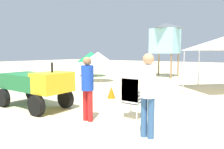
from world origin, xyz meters
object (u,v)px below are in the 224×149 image
(stacked_plastic_chairs, at_px, (132,94))
(lifeguard_near_center, at_px, (88,84))
(lifeguard_near_left, at_px, (148,89))
(beach_umbrella_far, at_px, (91,57))
(surfboard_pile, at_px, (59,85))
(lifeguard_tower, at_px, (165,38))
(traffic_cone_near, at_px, (111,92))
(utility_cart, at_px, (36,84))
(beach_umbrella_mid, at_px, (98,57))

(stacked_plastic_chairs, height_order, lifeguard_near_center, lifeguard_near_center)
(lifeguard_near_left, height_order, beach_umbrella_far, beach_umbrella_far)
(surfboard_pile, bearing_deg, lifeguard_near_center, -33.73)
(beach_umbrella_far, bearing_deg, lifeguard_tower, 30.49)
(traffic_cone_near, bearing_deg, stacked_plastic_chairs, -43.17)
(utility_cart, bearing_deg, traffic_cone_near, 65.85)
(lifeguard_near_left, xyz_separation_m, beach_umbrella_far, (-8.67, 8.35, 0.47))
(stacked_plastic_chairs, height_order, beach_umbrella_far, beach_umbrella_far)
(surfboard_pile, height_order, lifeguard_near_center, lifeguard_near_center)
(lifeguard_near_left, height_order, lifeguard_near_center, lifeguard_near_left)
(surfboard_pile, xyz_separation_m, beach_umbrella_far, (-1.96, 4.93, 1.38))
(utility_cart, bearing_deg, beach_umbrella_far, 119.70)
(lifeguard_tower, xyz_separation_m, beach_umbrella_far, (-4.80, -2.83, -1.39))
(lifeguard_near_left, relative_size, beach_umbrella_far, 0.83)
(lifeguard_tower, bearing_deg, lifeguard_near_left, -70.90)
(beach_umbrella_mid, bearing_deg, lifeguard_near_left, -44.67)
(utility_cart, height_order, lifeguard_tower, lifeguard_tower)
(surfboard_pile, bearing_deg, utility_cart, -50.27)
(lifeguard_near_center, bearing_deg, utility_cart, 178.87)
(utility_cart, relative_size, lifeguard_near_left, 1.44)
(beach_umbrella_mid, relative_size, traffic_cone_near, 3.98)
(beach_umbrella_far, distance_m, traffic_cone_near, 8.20)
(beach_umbrella_far, bearing_deg, lifeguard_near_center, -49.99)
(beach_umbrella_mid, distance_m, traffic_cone_near, 5.09)
(utility_cart, relative_size, traffic_cone_near, 5.46)
(lifeguard_near_left, bearing_deg, surfboard_pile, 153.00)
(lifeguard_near_left, distance_m, beach_umbrella_far, 12.05)
(stacked_plastic_chairs, xyz_separation_m, beach_umbrella_far, (-7.80, 7.46, 0.80))
(utility_cart, relative_size, lifeguard_tower, 0.64)
(utility_cart, xyz_separation_m, surfboard_pile, (-2.71, 3.27, -0.67))
(lifeguard_near_center, height_order, beach_umbrella_far, beach_umbrella_far)
(utility_cart, distance_m, lifeguard_near_left, 4.01)
(stacked_plastic_chairs, relative_size, lifeguard_near_left, 0.68)
(lifeguard_near_left, xyz_separation_m, lifeguard_tower, (-3.87, 11.18, 1.87))
(lifeguard_tower, bearing_deg, utility_cart, -90.65)
(lifeguard_near_center, bearing_deg, lifeguard_tower, 100.83)
(surfboard_pile, xyz_separation_m, beach_umbrella_mid, (0.41, 2.81, 1.43))
(surfboard_pile, height_order, beach_umbrella_far, beach_umbrella_far)
(lifeguard_near_center, bearing_deg, beach_umbrella_mid, 126.61)
(lifeguard_tower, bearing_deg, lifeguard_near_center, -79.17)
(surfboard_pile, bearing_deg, traffic_cone_near, -10.00)
(utility_cart, distance_m, surfboard_pile, 4.30)
(utility_cart, distance_m, lifeguard_near_center, 2.25)
(lifeguard_near_left, distance_m, lifeguard_near_center, 1.76)
(beach_umbrella_far, bearing_deg, traffic_cone_near, -43.90)
(lifeguard_tower, xyz_separation_m, beach_umbrella_mid, (-2.43, -4.95, -1.35))
(beach_umbrella_mid, height_order, traffic_cone_near, beach_umbrella_mid)
(lifeguard_tower, xyz_separation_m, traffic_cone_near, (1.03, -8.44, -2.66))
(beach_umbrella_mid, bearing_deg, traffic_cone_near, -45.25)
(utility_cart, distance_m, beach_umbrella_mid, 6.54)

